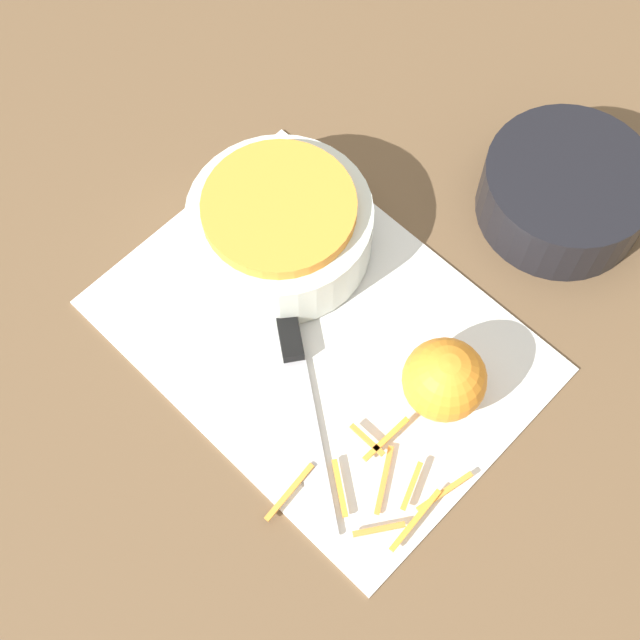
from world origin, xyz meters
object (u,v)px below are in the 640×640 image
object	(u,v)px
bowl_speckled	(280,225)
knife	(290,340)
bowl_dark	(564,192)
orange_left	(444,380)

from	to	relation	value
bowl_speckled	knife	size ratio (longest dim) A/B	0.75
bowl_dark	knife	bearing A→B (deg)	-106.40
knife	orange_left	distance (m)	0.15
bowl_dark	orange_left	world-z (taller)	orange_left
bowl_dark	orange_left	distance (m)	0.24
bowl_dark	knife	distance (m)	0.31
orange_left	bowl_speckled	bearing A→B (deg)	177.14
bowl_speckled	bowl_dark	world-z (taller)	bowl_speckled
orange_left	bowl_dark	bearing A→B (deg)	101.28
bowl_dark	orange_left	size ratio (longest dim) A/B	2.21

